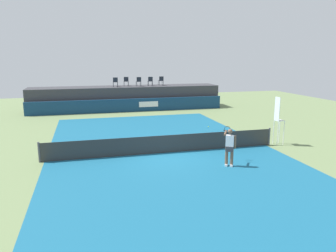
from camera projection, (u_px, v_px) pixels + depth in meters
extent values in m
plane|color=#6B7F51|center=(153.00, 139.00, 19.95)|extent=(48.00, 48.00, 0.00)
cube|color=#16597A|center=(165.00, 153.00, 17.11)|extent=(12.00, 22.00, 0.00)
cube|color=navy|center=(129.00, 105.00, 29.76)|extent=(18.00, 0.20, 1.20)
cube|color=white|center=(149.00, 104.00, 30.09)|extent=(1.80, 0.02, 0.50)
cube|color=#38383D|center=(126.00, 98.00, 31.35)|extent=(18.00, 2.80, 2.20)
cylinder|color=#1E232D|center=(117.00, 84.00, 30.77)|extent=(0.04, 0.04, 0.44)
cylinder|color=#1E232D|center=(113.00, 84.00, 30.69)|extent=(0.04, 0.04, 0.44)
cylinder|color=#1E232D|center=(118.00, 85.00, 30.39)|extent=(0.04, 0.04, 0.44)
cylinder|color=#1E232D|center=(113.00, 85.00, 30.31)|extent=(0.04, 0.04, 0.44)
cube|color=#1E232D|center=(115.00, 82.00, 30.49)|extent=(0.46, 0.46, 0.03)
cube|color=#1E232D|center=(115.00, 80.00, 30.25)|extent=(0.44, 0.05, 0.42)
cylinder|color=#1E232D|center=(128.00, 84.00, 31.57)|extent=(0.04, 0.04, 0.44)
cylinder|color=#1E232D|center=(124.00, 84.00, 31.50)|extent=(0.04, 0.04, 0.44)
cylinder|color=#1E232D|center=(128.00, 84.00, 31.18)|extent=(0.04, 0.04, 0.44)
cylinder|color=#1E232D|center=(124.00, 84.00, 31.12)|extent=(0.04, 0.04, 0.44)
cube|color=#1E232D|center=(126.00, 81.00, 31.29)|extent=(0.47, 0.47, 0.03)
cube|color=#1E232D|center=(126.00, 79.00, 31.05)|extent=(0.44, 0.06, 0.42)
cylinder|color=#1E232D|center=(140.00, 84.00, 31.38)|extent=(0.04, 0.04, 0.44)
cylinder|color=#1E232D|center=(136.00, 84.00, 31.28)|extent=(0.04, 0.04, 0.44)
cylinder|color=#1E232D|center=(141.00, 84.00, 31.00)|extent=(0.04, 0.04, 0.44)
cylinder|color=#1E232D|center=(137.00, 84.00, 30.90)|extent=(0.04, 0.04, 0.44)
cube|color=#1E232D|center=(139.00, 81.00, 31.09)|extent=(0.45, 0.45, 0.03)
cube|color=#1E232D|center=(139.00, 79.00, 30.85)|extent=(0.44, 0.04, 0.42)
cylinder|color=#1E232D|center=(152.00, 83.00, 31.80)|extent=(0.04, 0.04, 0.44)
cylinder|color=#1E232D|center=(148.00, 83.00, 31.73)|extent=(0.04, 0.04, 0.44)
cylinder|color=#1E232D|center=(153.00, 84.00, 31.41)|extent=(0.04, 0.04, 0.44)
cylinder|color=#1E232D|center=(148.00, 84.00, 31.34)|extent=(0.04, 0.04, 0.44)
cube|color=#1E232D|center=(150.00, 81.00, 31.52)|extent=(0.47, 0.47, 0.03)
cube|color=#1E232D|center=(150.00, 79.00, 31.27)|extent=(0.44, 0.06, 0.42)
cylinder|color=#1E232D|center=(162.00, 83.00, 32.35)|extent=(0.04, 0.04, 0.44)
cylinder|color=#1E232D|center=(158.00, 83.00, 32.23)|extent=(0.04, 0.04, 0.44)
cylinder|color=#1E232D|center=(163.00, 83.00, 31.98)|extent=(0.04, 0.04, 0.44)
cylinder|color=#1E232D|center=(159.00, 83.00, 31.86)|extent=(0.04, 0.04, 0.44)
cube|color=#1E232D|center=(161.00, 81.00, 32.06)|extent=(0.46, 0.46, 0.03)
cube|color=#1E232D|center=(161.00, 79.00, 31.82)|extent=(0.44, 0.05, 0.42)
cylinder|color=white|center=(284.00, 133.00, 18.52)|extent=(0.04, 0.04, 1.40)
cylinder|color=white|center=(279.00, 132.00, 18.90)|extent=(0.04, 0.04, 1.40)
cylinder|color=white|center=(278.00, 134.00, 18.40)|extent=(0.04, 0.04, 1.40)
cylinder|color=white|center=(273.00, 132.00, 18.78)|extent=(0.04, 0.04, 1.40)
cube|color=white|center=(279.00, 120.00, 18.50)|extent=(0.46, 0.46, 0.03)
cube|color=white|center=(277.00, 109.00, 18.29)|extent=(0.05, 0.44, 1.33)
cube|color=#2D2D2D|center=(165.00, 144.00, 17.01)|extent=(12.40, 0.02, 0.95)
cylinder|color=#4C4C51|center=(39.00, 152.00, 15.47)|extent=(0.10, 0.10, 1.00)
cylinder|color=#4C4C51|center=(269.00, 136.00, 18.54)|extent=(0.10, 0.10, 1.00)
cube|color=white|center=(231.00, 165.00, 14.99)|extent=(0.24, 0.28, 0.10)
cylinder|color=brown|center=(232.00, 156.00, 14.90)|extent=(0.14, 0.14, 0.82)
cube|color=white|center=(226.00, 165.00, 15.06)|extent=(0.24, 0.28, 0.10)
cylinder|color=brown|center=(227.00, 155.00, 14.96)|extent=(0.14, 0.14, 0.82)
cube|color=#333338|center=(229.00, 149.00, 14.86)|extent=(0.40, 0.36, 0.24)
cube|color=silver|center=(230.00, 141.00, 14.78)|extent=(0.41, 0.36, 0.56)
sphere|color=brown|center=(230.00, 131.00, 14.69)|extent=(0.22, 0.22, 0.22)
cylinder|color=brown|center=(235.00, 142.00, 14.72)|extent=(0.09, 0.09, 0.60)
cylinder|color=brown|center=(225.00, 133.00, 15.04)|extent=(0.39, 0.56, 0.14)
cylinder|color=black|center=(227.00, 131.00, 15.43)|extent=(0.27, 0.18, 0.03)
torus|color=black|center=(227.00, 129.00, 15.70)|extent=(0.27, 0.18, 0.30)
sphere|color=#D8EA33|center=(208.00, 127.00, 23.34)|extent=(0.07, 0.07, 0.07)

